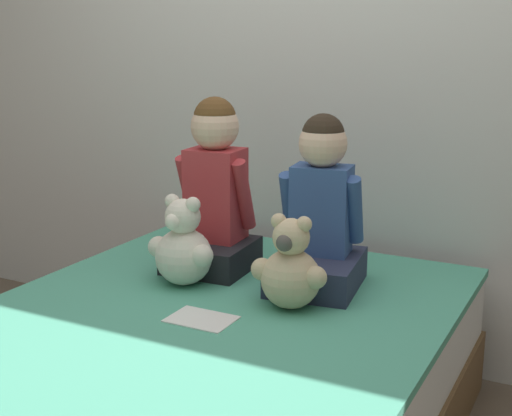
{
  "coord_description": "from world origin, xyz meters",
  "views": [
    {
      "loc": [
        1.15,
        -1.84,
        1.4
      ],
      "look_at": [
        0.0,
        0.38,
        0.79
      ],
      "focal_mm": 50.0,
      "sensor_mm": 36.0,
      "label": 1
    }
  ],
  "objects": [
    {
      "name": "wall_behind_bed",
      "position": [
        0.0,
        1.04,
        1.25
      ],
      "size": [
        8.0,
        0.06,
        2.5
      ],
      "color": "silver",
      "rests_on": "ground_plane"
    },
    {
      "name": "bed",
      "position": [
        0.0,
        0.0,
        0.25
      ],
      "size": [
        1.49,
        1.87,
        0.51
      ],
      "color": "brown",
      "rests_on": "ground_plane"
    },
    {
      "name": "child_on_left",
      "position": [
        -0.22,
        0.46,
        0.81
      ],
      "size": [
        0.32,
        0.32,
        0.66
      ],
      "rotation": [
        0.0,
        0.0,
        0.06
      ],
      "color": "black",
      "rests_on": "bed"
    },
    {
      "name": "child_on_right",
      "position": [
        0.21,
        0.46,
        0.77
      ],
      "size": [
        0.35,
        0.41,
        0.62
      ],
      "rotation": [
        0.0,
        0.0,
        0.14
      ],
      "color": "#282D47",
      "rests_on": "bed"
    },
    {
      "name": "teddy_bear_held_by_left_child",
      "position": [
        -0.22,
        0.23,
        0.65
      ],
      "size": [
        0.28,
        0.21,
        0.33
      ],
      "rotation": [
        0.0,
        0.0,
        -0.08
      ],
      "color": "silver",
      "rests_on": "bed"
    },
    {
      "name": "teddy_bear_held_by_right_child",
      "position": [
        0.22,
        0.2,
        0.65
      ],
      "size": [
        0.27,
        0.2,
        0.32
      ],
      "rotation": [
        0.0,
        0.0,
        0.02
      ],
      "color": "#D1B78E",
      "rests_on": "bed"
    },
    {
      "name": "sign_card",
      "position": [
        0.01,
        -0.03,
        0.51
      ],
      "size": [
        0.21,
        0.15,
        0.0
      ],
      "color": "white",
      "rests_on": "bed"
    }
  ]
}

